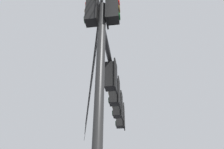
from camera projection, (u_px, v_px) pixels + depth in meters
The scene contains 2 objects.
signal_mast_assembly at pixel (110, 83), 6.63m from camera, with size 5.75×1.61×7.09m.
overhead_wire_span at pixel (100, 11), 7.75m from camera, with size 20.22×10.13×1.55m.
Camera 1 is at (-3.76, -2.21, 1.55)m, focal length 36.27 mm.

